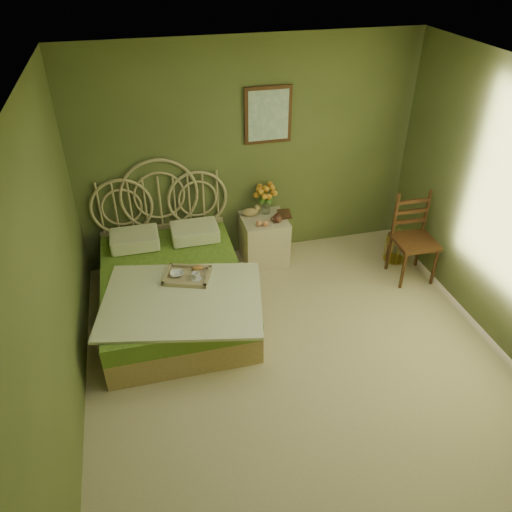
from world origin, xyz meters
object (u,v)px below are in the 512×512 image
object	(u,v)px
nightstand	(264,234)
chair	(412,232)
birdcage	(396,246)
bed	(173,287)

from	to	relation	value
nightstand	chair	world-z (taller)	chair
chair	nightstand	bearing A→B (deg)	158.29
nightstand	birdcage	size ratio (longest dim) A/B	2.55
bed	chair	world-z (taller)	bed
bed	chair	bearing A→B (deg)	0.20
chair	birdcage	size ratio (longest dim) A/B	2.58
nightstand	chair	bearing A→B (deg)	-24.06
bed	chair	xyz separation A→B (m)	(2.77, 0.01, 0.27)
bed	birdcage	bearing A→B (deg)	5.95
bed	nightstand	bearing A→B (deg)	30.95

